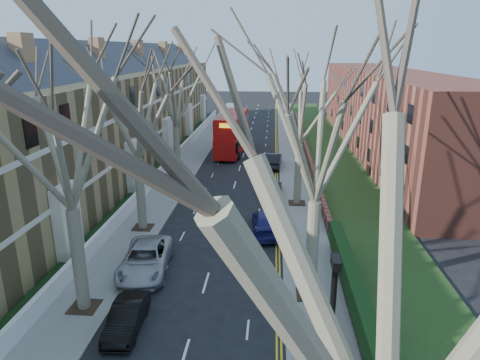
# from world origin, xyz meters

# --- Properties ---
(pavement_left) EXTENTS (3.00, 102.00, 0.12)m
(pavement_left) POSITION_xyz_m (-6.00, 39.00, 0.06)
(pavement_left) COLOR slate
(pavement_left) RESTS_ON ground
(pavement_right) EXTENTS (3.00, 102.00, 0.12)m
(pavement_right) POSITION_xyz_m (6.00, 39.00, 0.06)
(pavement_right) COLOR slate
(pavement_right) RESTS_ON ground
(terrace_left) EXTENTS (9.70, 78.00, 13.60)m
(terrace_left) POSITION_xyz_m (-13.65, 31.00, 5.53)
(terrace_left) COLOR #99824E
(terrace_left) RESTS_ON ground
(flats_right) EXTENTS (13.97, 54.00, 10.00)m
(flats_right) POSITION_xyz_m (17.46, 43.00, 4.98)
(flats_right) COLOR brown
(flats_right) RESTS_ON ground
(wall_hedge_right) EXTENTS (0.70, 24.00, 1.80)m
(wall_hedge_right) POSITION_xyz_m (7.70, 2.00, 1.12)
(wall_hedge_right) COLOR #502F22
(wall_hedge_right) RESTS_ON ground
(front_wall_left) EXTENTS (0.30, 78.00, 1.00)m
(front_wall_left) POSITION_xyz_m (-7.65, 31.00, 0.62)
(front_wall_left) COLOR white
(front_wall_left) RESTS_ON ground
(grass_verge_right) EXTENTS (6.00, 102.00, 0.06)m
(grass_verge_right) POSITION_xyz_m (10.50, 39.00, 0.15)
(grass_verge_right) COLOR #1D3613
(grass_verge_right) RESTS_ON ground
(tree_left_mid) EXTENTS (10.50, 10.50, 14.71)m
(tree_left_mid) POSITION_xyz_m (-5.70, 6.00, 9.56)
(tree_left_mid) COLOR #6F674F
(tree_left_mid) RESTS_ON ground
(tree_left_far) EXTENTS (10.15, 10.15, 14.22)m
(tree_left_far) POSITION_xyz_m (-5.70, 16.00, 9.24)
(tree_left_far) COLOR #6F674F
(tree_left_far) RESTS_ON ground
(tree_left_dist) EXTENTS (10.50, 10.50, 14.71)m
(tree_left_dist) POSITION_xyz_m (-5.70, 28.00, 9.56)
(tree_left_dist) COLOR #6F674F
(tree_left_dist) RESTS_ON ground
(tree_right_near) EXTENTS (10.85, 10.85, 15.20)m
(tree_right_near) POSITION_xyz_m (5.70, -6.00, 9.86)
(tree_right_near) COLOR #6F674F
(tree_right_near) RESTS_ON ground
(tree_right_mid) EXTENTS (10.50, 10.50, 14.71)m
(tree_right_mid) POSITION_xyz_m (5.70, 8.00, 9.56)
(tree_right_mid) COLOR #6F674F
(tree_right_mid) RESTS_ON ground
(tree_right_far) EXTENTS (10.15, 10.15, 14.22)m
(tree_right_far) POSITION_xyz_m (5.70, 22.00, 9.24)
(tree_right_far) COLOR #6F674F
(tree_right_far) RESTS_ON ground
(double_decker_bus) EXTENTS (3.53, 11.69, 4.80)m
(double_decker_bus) POSITION_xyz_m (-1.47, 40.31, 2.37)
(double_decker_bus) COLOR #A50E0B
(double_decker_bus) RESTS_ON ground
(car_left_mid) EXTENTS (1.52, 3.94, 1.28)m
(car_left_mid) POSITION_xyz_m (-3.01, 4.58, 0.64)
(car_left_mid) COLOR black
(car_left_mid) RESTS_ON ground
(car_left_far) EXTENTS (3.17, 5.96, 1.59)m
(car_left_far) POSITION_xyz_m (-3.70, 9.97, 0.80)
(car_left_far) COLOR #A1A1A7
(car_left_far) RESTS_ON ground
(car_right_near) EXTENTS (2.34, 5.25, 1.50)m
(car_right_near) POSITION_xyz_m (3.26, 16.15, 0.75)
(car_right_near) COLOR navy
(car_right_near) RESTS_ON ground
(car_right_mid) EXTENTS (1.72, 4.09, 1.38)m
(car_right_mid) POSITION_xyz_m (3.65, 24.56, 0.69)
(car_right_mid) COLOR gray
(car_right_mid) RESTS_ON ground
(car_right_far) EXTENTS (2.00, 4.90, 1.58)m
(car_right_far) POSITION_xyz_m (3.66, 33.72, 0.79)
(car_right_far) COLOR black
(car_right_far) RESTS_ON ground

